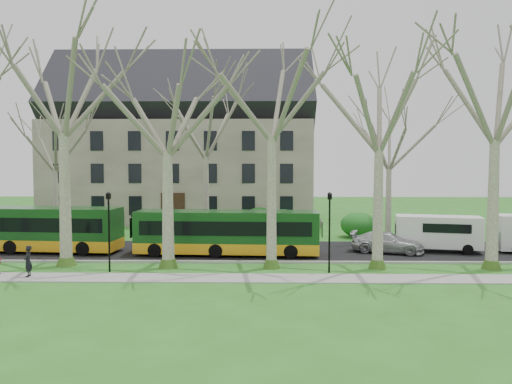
# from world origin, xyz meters

# --- Properties ---
(ground) EXTENTS (120.00, 120.00, 0.00)m
(ground) POSITION_xyz_m (0.00, 0.00, 0.00)
(ground) COLOR #2E6B1E
(ground) RESTS_ON ground
(sidewalk) EXTENTS (70.00, 2.00, 0.06)m
(sidewalk) POSITION_xyz_m (0.00, -2.50, 0.03)
(sidewalk) COLOR gray
(sidewalk) RESTS_ON ground
(road) EXTENTS (80.00, 8.00, 0.06)m
(road) POSITION_xyz_m (0.00, 5.50, 0.03)
(road) COLOR black
(road) RESTS_ON ground
(curb) EXTENTS (80.00, 0.25, 0.14)m
(curb) POSITION_xyz_m (0.00, 1.50, 0.07)
(curb) COLOR #A5A39E
(curb) RESTS_ON ground
(building) EXTENTS (26.50, 12.20, 16.00)m
(building) POSITION_xyz_m (-6.00, 24.00, 8.07)
(building) COLOR slate
(building) RESTS_ON ground
(tree_row_verge) EXTENTS (49.00, 7.00, 14.00)m
(tree_row_verge) POSITION_xyz_m (0.00, 0.30, 7.00)
(tree_row_verge) COLOR gray
(tree_row_verge) RESTS_ON ground
(tree_row_far) EXTENTS (33.00, 7.00, 12.00)m
(tree_row_far) POSITION_xyz_m (-1.33, 11.00, 6.00)
(tree_row_far) COLOR gray
(tree_row_far) RESTS_ON ground
(lamp_row) EXTENTS (36.22, 0.22, 4.30)m
(lamp_row) POSITION_xyz_m (-0.00, -1.00, 2.57)
(lamp_row) COLOR black
(lamp_row) RESTS_ON ground
(hedges) EXTENTS (30.60, 8.60, 2.00)m
(hedges) POSITION_xyz_m (-4.67, 14.00, 1.00)
(hedges) COLOR #1A5D1E
(hedges) RESTS_ON ground
(bus_lead) EXTENTS (12.36, 3.53, 3.05)m
(bus_lead) POSITION_xyz_m (-13.23, 4.92, 1.58)
(bus_lead) COLOR #134416
(bus_lead) RESTS_ON road
(bus_follow) EXTENTS (11.77, 2.99, 2.92)m
(bus_follow) POSITION_xyz_m (0.08, 3.91, 1.52)
(bus_follow) COLOR #134416
(bus_follow) RESTS_ON road
(sedan) EXTENTS (5.05, 3.26, 1.36)m
(sedan) POSITION_xyz_m (10.57, 4.83, 0.74)
(sedan) COLOR #B5B5BA
(sedan) RESTS_ON road
(van_a) EXTENTS (5.73, 3.14, 2.37)m
(van_a) POSITION_xyz_m (14.07, 5.39, 1.24)
(van_a) COLOR silver
(van_a) RESTS_ON road
(pedestrian_a) EXTENTS (0.50, 0.65, 1.61)m
(pedestrian_a) POSITION_xyz_m (-9.80, -2.46, 0.87)
(pedestrian_a) COLOR black
(pedestrian_a) RESTS_ON sidewalk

